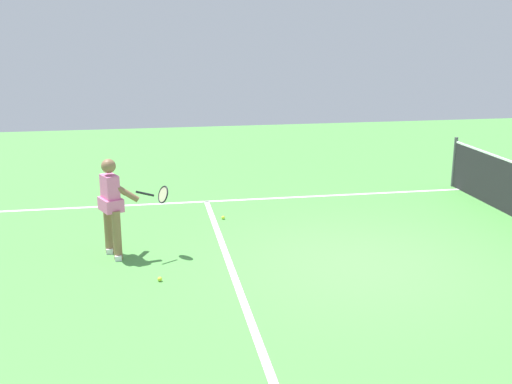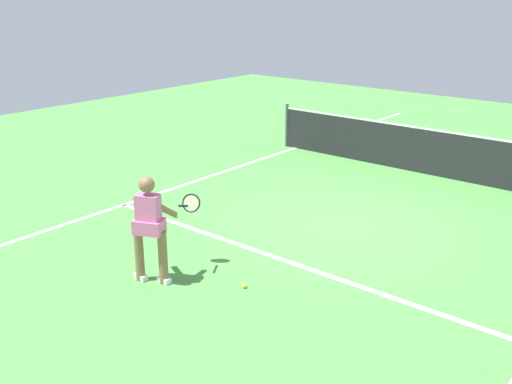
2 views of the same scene
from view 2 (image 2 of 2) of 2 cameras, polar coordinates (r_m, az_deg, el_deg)
ground_plane at (r=10.72m, az=8.61°, el=-2.90°), size 27.30×27.30×0.00m
service_line_marking at (r=9.23m, az=2.26°, el=-6.37°), size 7.53×0.10×0.01m
sideline_left_marking at (r=12.92m, az=-5.76°, el=1.06°), size 0.10×19.00×0.01m
court_net at (r=13.68m, az=16.74°, el=3.63°), size 8.21×0.08×1.12m
tennis_player at (r=8.36m, az=-10.02°, el=-3.11°), size 0.67×1.12×1.55m
tennis_ball_near at (r=8.37m, az=-1.11°, el=-8.93°), size 0.07×0.07×0.07m
tennis_ball_mid at (r=10.92m, az=-7.69°, el=-2.25°), size 0.07×0.07×0.07m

